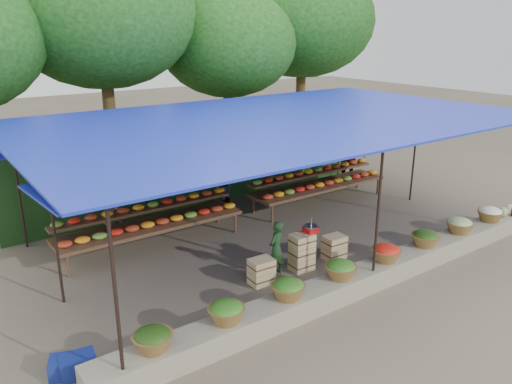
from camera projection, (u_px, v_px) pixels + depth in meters
ground at (277, 239)px, 11.54m from camera, size 60.00×60.00×0.00m
stone_curb at (366, 277)px, 9.35m from camera, size 10.60×0.55×0.40m
stall_canopy at (276, 124)px, 10.76m from camera, size 10.80×6.60×2.82m
produce_baskets at (364, 261)px, 9.19m from camera, size 8.98×0.58×0.34m
netting_backdrop at (206, 159)px, 13.59m from camera, size 10.60×0.06×2.50m
tree_row at (168, 26)px, 15.06m from camera, size 16.51×5.50×7.12m
fruit_table_left at (150, 220)px, 11.02m from camera, size 4.21×0.95×0.93m
fruit_table_right at (319, 182)px, 13.78m from camera, size 4.21×0.95×0.93m
crate_counter at (301, 256)px, 9.97m from camera, size 2.37×0.36×0.77m
weighing_scale at (311, 229)px, 9.95m from camera, size 0.29×0.29×0.30m
vendor_seated at (276, 248)px, 9.72m from camera, size 0.48×0.41×1.12m
customer_left at (117, 201)px, 11.41m from camera, size 0.88×0.69×1.78m
customer_mid at (228, 174)px, 13.42m from camera, size 1.34×1.11×1.81m
customer_right at (348, 156)px, 15.33m from camera, size 1.13×0.91×1.80m
blue_crate_front at (67, 366)px, 6.98m from camera, size 0.56×0.49×0.28m
blue_crate_back at (78, 365)px, 6.99m from camera, size 0.53×0.42×0.29m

